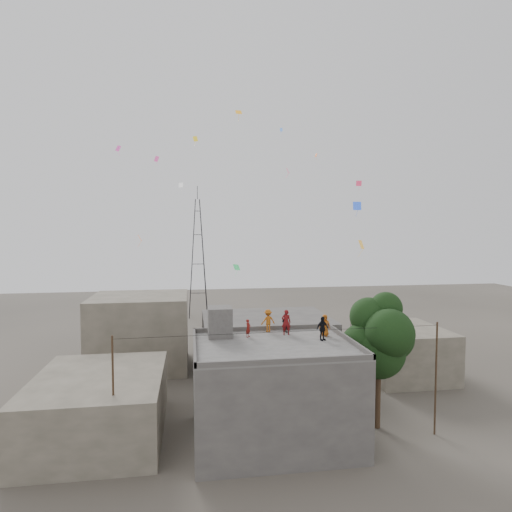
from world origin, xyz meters
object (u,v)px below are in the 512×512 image
at_px(stair_head_box, 220,322).
at_px(transmission_tower, 198,258).
at_px(tree, 380,338).
at_px(person_dark_adult, 322,328).
at_px(person_red_adult, 286,322).

bearing_deg(stair_head_box, transmission_tower, 91.23).
height_order(tree, transmission_tower, transmission_tower).
bearing_deg(person_dark_adult, transmission_tower, 77.58).
bearing_deg(person_dark_adult, tree, -22.01).
height_order(tree, person_dark_adult, tree).
height_order(stair_head_box, person_red_adult, stair_head_box).
bearing_deg(transmission_tower, tree, -73.91).
bearing_deg(person_red_adult, tree, 175.60).
relative_size(tree, person_dark_adult, 5.79).
height_order(stair_head_box, person_dark_adult, stair_head_box).
height_order(stair_head_box, transmission_tower, transmission_tower).
distance_m(transmission_tower, person_dark_adult, 40.21).
xyz_separation_m(stair_head_box, transmission_tower, (-0.80, 37.40, 1.97)).
bearing_deg(transmission_tower, person_dark_adult, -79.47).
height_order(person_red_adult, person_dark_adult, person_red_adult).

